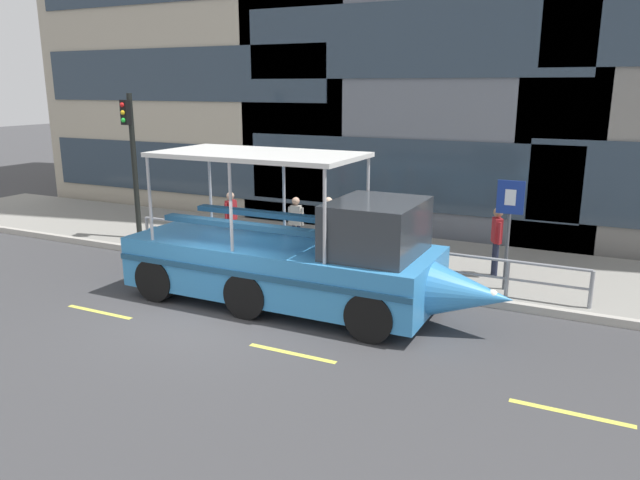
{
  "coord_description": "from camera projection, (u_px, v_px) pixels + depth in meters",
  "views": [
    {
      "loc": [
        7.4,
        -10.04,
        4.8
      ],
      "look_at": [
        1.37,
        2.28,
        1.3
      ],
      "focal_mm": 33.98,
      "sensor_mm": 36.0,
      "label": 1
    }
  ],
  "objects": [
    {
      "name": "curb_edge",
      "position": [
        287.0,
        272.0,
        15.77
      ],
      "size": [
        32.0,
        0.18,
        0.18
      ],
      "primitive_type": "cube",
      "color": "#B2ADA3",
      "rests_on": "ground_plane"
    },
    {
      "name": "ground_plane",
      "position": [
        217.0,
        315.0,
        13.08
      ],
      "size": [
        120.0,
        120.0,
        0.0
      ],
      "primitive_type": "plane",
      "color": "#3D3D3F"
    },
    {
      "name": "pedestrian_mid_left",
      "position": [
        328.0,
        221.0,
        16.73
      ],
      "size": [
        0.36,
        0.36,
        1.66
      ],
      "color": "#47423D",
      "rests_on": "sidewalk"
    },
    {
      "name": "curb_guardrail",
      "position": [
        332.0,
        249.0,
        15.41
      ],
      "size": [
        12.26,
        0.09,
        0.87
      ],
      "color": "gray",
      "rests_on": "sidewalk"
    },
    {
      "name": "traffic_light_pole",
      "position": [
        132.0,
        153.0,
        18.22
      ],
      "size": [
        0.24,
        0.46,
        4.41
      ],
      "color": "black",
      "rests_on": "sidewalk"
    },
    {
      "name": "sidewalk",
      "position": [
        328.0,
        250.0,
        17.93
      ],
      "size": [
        32.0,
        4.8,
        0.18
      ],
      "primitive_type": "cube",
      "color": "gray",
      "rests_on": "ground_plane"
    },
    {
      "name": "pedestrian_mid_right",
      "position": [
        296.0,
        219.0,
        17.14
      ],
      "size": [
        0.45,
        0.22,
        1.59
      ],
      "color": "#1E2338",
      "rests_on": "sidewalk"
    },
    {
      "name": "pedestrian_near_bow",
      "position": [
        497.0,
        235.0,
        14.89
      ],
      "size": [
        0.31,
        0.46,
        1.75
      ],
      "color": "#1E2338",
      "rests_on": "sidewalk"
    },
    {
      "name": "duck_tour_boat",
      "position": [
        301.0,
        259.0,
        13.37
      ],
      "size": [
        8.76,
        2.63,
        3.39
      ],
      "color": "#388CD1",
      "rests_on": "ground_plane"
    },
    {
      "name": "pedestrian_near_stern",
      "position": [
        231.0,
        214.0,
        17.68
      ],
      "size": [
        0.24,
        0.46,
        1.64
      ],
      "color": "black",
      "rests_on": "sidewalk"
    },
    {
      "name": "parking_sign",
      "position": [
        509.0,
        216.0,
        13.71
      ],
      "size": [
        0.6,
        0.12,
        2.57
      ],
      "color": "#4C4F54",
      "rests_on": "sidewalk"
    },
    {
      "name": "lane_centreline",
      "position": [
        188.0,
        331.0,
        12.21
      ],
      "size": [
        25.8,
        0.12,
        0.01
      ],
      "color": "#DBD64C",
      "rests_on": "ground_plane"
    }
  ]
}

